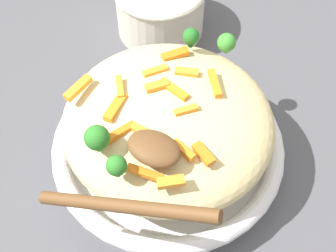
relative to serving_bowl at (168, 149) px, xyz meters
name	(u,v)px	position (x,y,z in m)	size (l,w,h in m)	color
ground_plane	(168,160)	(0.00, 0.00, -0.03)	(2.40, 2.40, 0.00)	#4C4C51
serving_bowl	(168,149)	(0.00, 0.00, 0.00)	(0.29, 0.29, 0.05)	silver
pasta_mound	(168,122)	(0.00, 0.00, 0.06)	(0.25, 0.24, 0.09)	#DBC689
carrot_piece_0	(157,86)	(-0.02, 0.01, 0.10)	(0.03, 0.01, 0.01)	orange
carrot_piece_1	(186,110)	(0.02, -0.01, 0.10)	(0.03, 0.01, 0.01)	orange
carrot_piece_2	(155,71)	(-0.03, 0.03, 0.10)	(0.03, 0.01, 0.01)	orange
carrot_piece_3	(177,91)	(0.00, 0.01, 0.10)	(0.04, 0.01, 0.01)	orange
carrot_piece_4	(203,154)	(0.06, -0.04, 0.10)	(0.03, 0.01, 0.01)	orange
carrot_piece_5	(78,88)	(-0.10, -0.03, 0.10)	(0.04, 0.01, 0.01)	orange
carrot_piece_6	(120,88)	(-0.05, -0.01, 0.10)	(0.03, 0.01, 0.01)	orange
carrot_piece_7	(189,73)	(0.00, 0.04, 0.10)	(0.03, 0.01, 0.01)	orange
carrot_piece_8	(175,54)	(-0.03, 0.07, 0.10)	(0.03, 0.01, 0.01)	orange
carrot_piece_9	(171,182)	(0.05, -0.09, 0.10)	(0.03, 0.01, 0.01)	orange
carrot_piece_10	(183,150)	(0.04, -0.05, 0.10)	(0.03, 0.01, 0.01)	orange
carrot_piece_11	(145,173)	(0.02, -0.09, 0.10)	(0.04, 0.01, 0.01)	orange
carrot_piece_12	(215,83)	(0.04, 0.04, 0.10)	(0.04, 0.01, 0.01)	orange
carrot_piece_13	(118,133)	(-0.02, -0.06, 0.10)	(0.04, 0.01, 0.01)	orange
carrot_piece_14	(144,132)	(0.00, -0.05, 0.10)	(0.03, 0.01, 0.01)	orange
carrot_piece_15	(115,107)	(-0.05, -0.04, 0.10)	(0.04, 0.01, 0.01)	orange
broccoli_floret_0	(117,166)	(0.00, -0.10, 0.11)	(0.02, 0.02, 0.03)	#296820
broccoli_floret_1	(227,43)	(0.02, 0.10, 0.11)	(0.02, 0.02, 0.02)	#377928
broccoli_floret_2	(97,138)	(-0.03, -0.09, 0.11)	(0.03, 0.03, 0.03)	#296820
broccoli_floret_3	(191,37)	(-0.02, 0.09, 0.11)	(0.02, 0.02, 0.03)	#205B1C
serving_spoon	(143,168)	(0.03, -0.10, 0.12)	(0.16, 0.12, 0.07)	brown
companion_bowl	(160,6)	(-0.13, 0.22, 0.02)	(0.14, 0.14, 0.08)	beige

